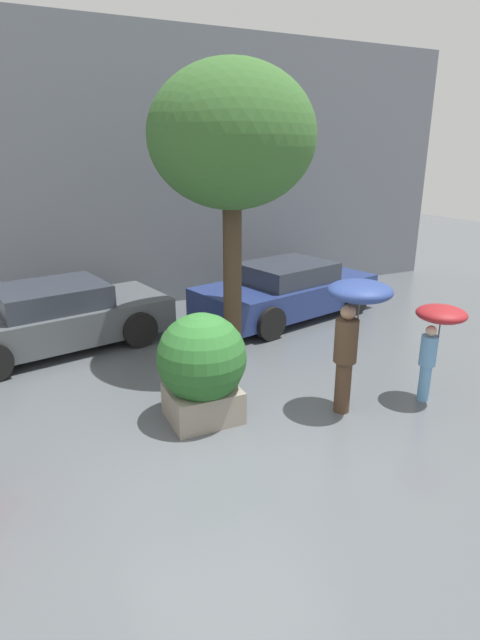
% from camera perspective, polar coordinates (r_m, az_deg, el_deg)
% --- Properties ---
extents(ground_plane, '(40.00, 40.00, 0.00)m').
position_cam_1_polar(ground_plane, '(6.31, -1.31, -14.55)').
color(ground_plane, '#51565B').
extents(building_facade, '(18.00, 0.30, 6.00)m').
position_cam_1_polar(building_facade, '(11.53, -15.20, 15.85)').
color(building_facade, slate).
rests_on(building_facade, ground).
extents(planter_box, '(1.19, 1.19, 1.49)m').
position_cam_1_polar(planter_box, '(6.61, -4.37, -5.20)').
color(planter_box, gray).
rests_on(planter_box, ground).
extents(person_adult, '(0.85, 0.85, 1.87)m').
position_cam_1_polar(person_adult, '(6.74, 12.98, 0.70)').
color(person_adult, '#473323').
rests_on(person_adult, ground).
extents(person_child, '(0.69, 0.69, 1.45)m').
position_cam_1_polar(person_child, '(7.45, 21.61, -0.84)').
color(person_child, '#669ED1').
rests_on(person_child, ground).
extents(parked_car_near, '(4.36, 2.55, 1.19)m').
position_cam_1_polar(parked_car_near, '(9.72, -20.52, 0.22)').
color(parked_car_near, '#4C5156').
rests_on(parked_car_near, ground).
extents(parked_car_far, '(4.36, 2.65, 1.19)m').
position_cam_1_polar(parked_car_far, '(10.93, 5.33, 3.34)').
color(parked_car_far, navy).
rests_on(parked_car_far, ground).
extents(street_tree, '(2.61, 2.61, 4.78)m').
position_cam_1_polar(street_tree, '(8.17, -0.95, 19.96)').
color(street_tree, '#423323').
rests_on(street_tree, ground).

